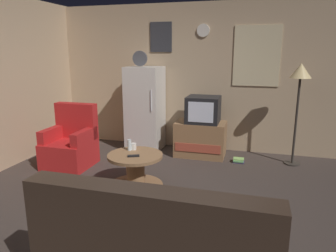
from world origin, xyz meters
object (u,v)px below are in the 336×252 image
object	(u,v)px
standing_lamp	(300,79)
fridge	(145,108)
coffee_table	(135,171)
wine_glass	(129,145)
crt_tv	(203,110)
remote_control	(133,156)
book_stack	(239,160)
mug_ceramic_white	(134,146)
tv_stand	(200,139)
armchair	(71,144)

from	to	relation	value
standing_lamp	fridge	bearing A→B (deg)	176.85
coffee_table	wine_glass	size ratio (longest dim) A/B	4.80
crt_tv	remote_control	size ratio (longest dim) A/B	3.60
wine_glass	book_stack	size ratio (longest dim) A/B	0.83
wine_glass	coffee_table	bearing A→B (deg)	-45.32
mug_ceramic_white	tv_stand	bearing A→B (deg)	63.25
tv_stand	remote_control	bearing A→B (deg)	-109.40
tv_stand	mug_ceramic_white	size ratio (longest dim) A/B	9.33
tv_stand	remote_control	world-z (taller)	tv_stand
wine_glass	remote_control	xyz separation A→B (m)	(0.15, -0.23, -0.06)
coffee_table	armchair	world-z (taller)	armchair
mug_ceramic_white	armchair	distance (m)	1.25
standing_lamp	book_stack	distance (m)	1.57
coffee_table	wine_glass	world-z (taller)	wine_glass
fridge	wine_glass	size ratio (longest dim) A/B	11.80
wine_glass	mug_ceramic_white	bearing A→B (deg)	47.90
crt_tv	armchair	bearing A→B (deg)	-152.03
coffee_table	fridge	bearing A→B (deg)	105.44
standing_lamp	mug_ceramic_white	size ratio (longest dim) A/B	17.67
crt_tv	wine_glass	xyz separation A→B (m)	(-0.76, -1.40, -0.27)
fridge	remote_control	xyz separation A→B (m)	(0.47, -1.75, -0.28)
crt_tv	armchair	size ratio (longest dim) A/B	0.56
crt_tv	standing_lamp	distance (m)	1.56
crt_tv	book_stack	bearing A→B (deg)	-16.08
tv_stand	crt_tv	xyz separation A→B (m)	(0.04, -0.00, 0.52)
coffee_table	remote_control	size ratio (longest dim) A/B	4.80
remote_control	book_stack	distance (m)	1.95
fridge	book_stack	distance (m)	1.88
fridge	standing_lamp	size ratio (longest dim) A/B	1.11
coffee_table	crt_tv	bearing A→B (deg)	67.81
crt_tv	standing_lamp	size ratio (longest dim) A/B	0.34
standing_lamp	book_stack	world-z (taller)	standing_lamp
standing_lamp	remote_control	size ratio (longest dim) A/B	10.60
tv_stand	standing_lamp	size ratio (longest dim) A/B	0.53
tv_stand	crt_tv	bearing A→B (deg)	-1.53
coffee_table	wine_glass	bearing A→B (deg)	134.68
fridge	wine_glass	world-z (taller)	fridge
mug_ceramic_white	crt_tv	bearing A→B (deg)	62.04
mug_ceramic_white	standing_lamp	bearing A→B (deg)	31.45
crt_tv	book_stack	xyz separation A→B (m)	(0.63, -0.18, -0.78)
tv_stand	remote_control	xyz separation A→B (m)	(-0.57, -1.63, 0.18)
standing_lamp	armchair	xyz separation A→B (m)	(-3.37, -1.00, -1.02)
mug_ceramic_white	armchair	size ratio (longest dim) A/B	0.09
standing_lamp	coffee_table	distance (m)	2.81
remote_control	standing_lamp	bearing A→B (deg)	14.78
tv_stand	armchair	world-z (taller)	armchair
standing_lamp	remote_control	bearing A→B (deg)	-142.19
wine_glass	mug_ceramic_white	distance (m)	0.07
crt_tv	mug_ceramic_white	bearing A→B (deg)	-117.96
tv_stand	wine_glass	bearing A→B (deg)	-117.33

